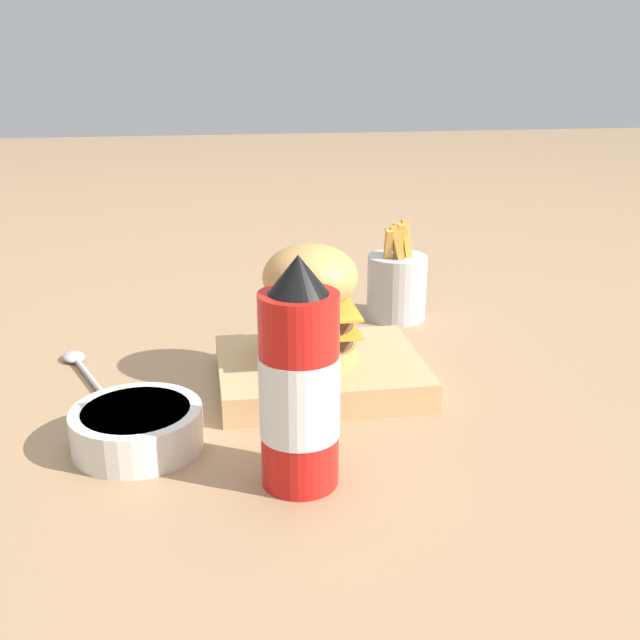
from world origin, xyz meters
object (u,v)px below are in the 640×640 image
at_px(serving_board, 320,372).
at_px(burger, 310,302).
at_px(fries_basket, 397,285).
at_px(spoon, 81,366).
at_px(side_bowl, 137,427).
at_px(ketchup_bottle, 299,385).

xyz_separation_m(serving_board, burger, (0.01, -0.00, 0.09)).
height_order(fries_basket, spoon, fries_basket).
relative_size(serving_board, spoon, 1.37).
xyz_separation_m(serving_board, side_bowl, (0.21, 0.12, 0.01)).
bearing_deg(spoon, ketchup_bottle, -164.13).
bearing_deg(serving_board, ketchup_bottle, 75.66).
bearing_deg(fries_basket, burger, 53.41).
distance_m(fries_basket, side_bowl, 0.51).
relative_size(serving_board, ketchup_bottle, 1.10).
bearing_deg(burger, serving_board, 175.03).
distance_m(ketchup_bottle, spoon, 0.41).
bearing_deg(serving_board, spoon, -18.10).
bearing_deg(ketchup_bottle, burger, -101.40).
bearing_deg(burger, fries_basket, -126.59).
height_order(burger, ketchup_bottle, ketchup_bottle).
relative_size(burger, fries_basket, 0.92).
bearing_deg(ketchup_bottle, side_bowl, -30.75).
xyz_separation_m(ketchup_bottle, side_bowl, (0.16, -0.09, -0.08)).
xyz_separation_m(fries_basket, spoon, (0.46, 0.13, -0.05)).
relative_size(fries_basket, spoon, 0.86).
xyz_separation_m(ketchup_bottle, spoon, (0.24, -0.31, -0.10)).
distance_m(burger, ketchup_bottle, 0.22).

